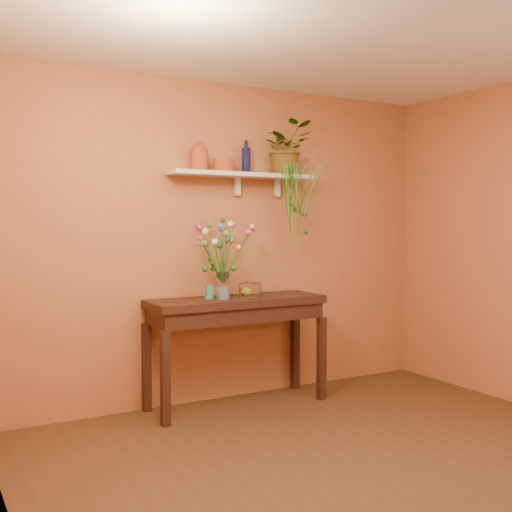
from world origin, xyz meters
TOP-DOWN VIEW (x-y plane):
  - room at (0.00, 0.00)m, footprint 4.04×4.04m
  - sideboard at (-0.07, 1.74)m, footprint 1.48×0.48m
  - wall_shelf at (0.06, 1.87)m, footprint 1.30×0.24m
  - terracotta_jug at (-0.34, 1.89)m, footprint 0.14×0.14m
  - terracotta_pot at (-0.13, 1.87)m, footprint 0.22×0.22m
  - blue_bottle at (0.10, 1.90)m, footprint 0.08×0.08m
  - spider_plant at (0.49, 1.88)m, footprint 0.48×0.43m
  - plant_fronds at (0.50, 1.72)m, footprint 0.45×0.25m
  - glass_vase at (-0.23, 1.68)m, footprint 0.11×0.11m
  - bouquet at (-0.24, 1.70)m, footprint 0.52×0.58m
  - glass_bowl at (0.05, 1.73)m, footprint 0.19×0.19m
  - lemon at (0.03, 1.75)m, footprint 0.07×0.07m
  - carton at (-0.32, 1.75)m, footprint 0.06×0.05m

SIDE VIEW (x-z plane):
  - sideboard at x=-0.07m, z-range 0.32..1.22m
  - lemon at x=0.03m, z-range 0.91..0.98m
  - glass_bowl at x=0.05m, z-range 0.90..1.01m
  - carton at x=-0.32m, z-range 0.90..1.01m
  - glass_vase at x=-0.23m, z-range 0.88..1.11m
  - room at x=0.00m, z-range 0.00..2.70m
  - bouquet at x=-0.24m, z-range 1.09..1.62m
  - plant_fronds at x=0.50m, z-range 1.33..2.05m
  - wall_shelf at x=0.06m, z-range 1.82..2.01m
  - terracotta_pot at x=-0.13m, z-range 1.94..2.05m
  - terracotta_jug at x=-0.34m, z-range 1.93..2.17m
  - blue_bottle at x=0.10m, z-range 1.91..2.19m
  - spider_plant at x=0.49m, z-range 1.94..2.41m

